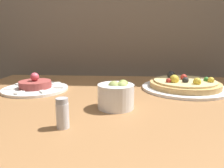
{
  "coord_description": "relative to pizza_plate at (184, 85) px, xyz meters",
  "views": [
    {
      "loc": [
        0.04,
        -0.3,
        0.95
      ],
      "look_at": [
        -0.01,
        0.47,
        0.78
      ],
      "focal_mm": 35.0,
      "sensor_mm": 36.0,
      "label": 1
    }
  ],
  "objects": [
    {
      "name": "tartare_plate",
      "position": [
        -0.59,
        -0.05,
        -0.0
      ],
      "size": [
        0.25,
        0.25,
        0.07
      ],
      "color": "white",
      "rests_on": "dining_table"
    },
    {
      "name": "small_bowl",
      "position": [
        -0.26,
        -0.25,
        0.02
      ],
      "size": [
        0.11,
        0.11,
        0.08
      ],
      "color": "white",
      "rests_on": "dining_table"
    },
    {
      "name": "pizza_plate",
      "position": [
        0.0,
        0.0,
        0.0
      ],
      "size": [
        0.34,
        0.34,
        0.07
      ],
      "color": "white",
      "rests_on": "dining_table"
    },
    {
      "name": "dining_table",
      "position": [
        -0.28,
        -0.15,
        -0.12
      ],
      "size": [
        1.17,
        0.86,
        0.74
      ],
      "color": "olive",
      "rests_on": "ground_plane"
    },
    {
      "name": "salt_shaker",
      "position": [
        -0.38,
        -0.4,
        0.02
      ],
      "size": [
        0.03,
        0.03,
        0.07
      ],
      "color": "silver",
      "rests_on": "dining_table"
    }
  ]
}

